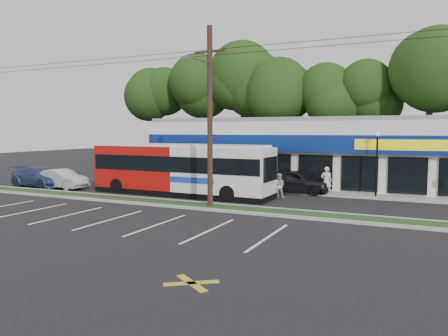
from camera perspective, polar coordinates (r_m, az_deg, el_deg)
ground at (r=25.23m, az=-8.97°, el=-5.00°), size 120.00×120.00×0.00m
grass_strip at (r=26.04m, az=-7.73°, el=-4.54°), size 40.00×1.60×0.12m
curb_south at (r=25.34m, az=-8.78°, el=-4.80°), size 40.00×0.25×0.14m
curb_north at (r=26.75m, az=-6.74°, el=-4.26°), size 40.00×0.25×0.14m
sidewalk at (r=31.18m, az=8.19°, el=-2.99°), size 32.00×2.20×0.10m
strip_mall at (r=37.47m, az=12.07°, el=2.28°), size 25.00×12.55×5.30m
utility_pole at (r=24.22m, az=-2.29°, el=7.50°), size 50.00×2.77×10.00m
lamp_post at (r=29.55m, az=19.34°, el=1.45°), size 0.30×0.30×4.25m
tree_line at (r=47.78m, az=13.20°, el=9.74°), size 46.76×6.76×11.83m
metrobus at (r=29.28m, az=-5.65°, el=-0.02°), size 12.73×2.89×3.41m
car_dark at (r=30.42m, az=9.12°, el=-1.70°), size 5.03×2.26×1.68m
car_silver at (r=34.59m, az=-20.38°, el=-1.36°), size 4.44×1.84×1.43m
car_blue at (r=36.32m, az=-23.01°, el=-1.10°), size 5.37×2.68×1.50m
pedestrian_a at (r=29.75m, az=13.21°, el=-1.68°), size 0.78×0.59×1.93m
pedestrian_b at (r=28.13m, az=7.19°, el=-2.31°), size 0.89×0.76×1.59m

